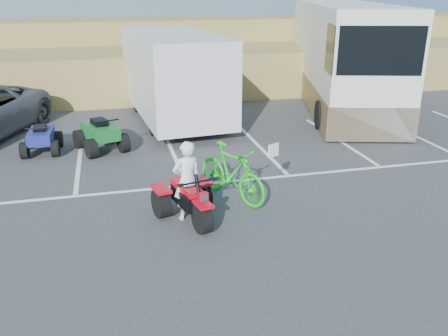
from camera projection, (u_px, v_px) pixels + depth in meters
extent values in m
plane|color=#333336|center=(207.00, 230.00, 9.68)|extent=(100.00, 100.00, 0.00)
cube|color=white|center=(79.00, 160.00, 13.61)|extent=(0.12, 5.00, 0.01)
cube|color=white|center=(173.00, 152.00, 14.21)|extent=(0.12, 5.00, 0.01)
cube|color=white|center=(259.00, 146.00, 14.81)|extent=(0.12, 5.00, 0.01)
cube|color=white|center=(338.00, 139.00, 15.42)|extent=(0.12, 5.00, 0.01)
cube|color=white|center=(411.00, 134.00, 16.02)|extent=(0.12, 5.00, 0.01)
cube|color=white|center=(187.00, 185.00, 11.85)|extent=(28.00, 0.12, 0.01)
cube|color=olive|center=(145.00, 71.00, 22.01)|extent=(40.00, 6.00, 2.00)
cube|color=olive|center=(138.00, 41.00, 24.82)|extent=(40.00, 4.00, 2.20)
imported|color=white|center=(187.00, 181.00, 9.90)|extent=(0.71, 0.55, 1.73)
imported|color=#14BF19|center=(231.00, 172.00, 10.91)|extent=(1.53, 2.22, 1.31)
cube|color=silver|center=(174.00, 73.00, 17.10)|extent=(3.26, 6.94, 2.80)
cylinder|color=black|center=(175.00, 109.00, 17.58)|extent=(2.53, 0.99, 0.79)
cube|color=silver|center=(342.00, 54.00, 19.45)|extent=(5.69, 11.42, 3.99)
cube|color=brown|center=(339.00, 89.00, 19.97)|extent=(5.74, 11.43, 1.11)
cube|color=black|center=(381.00, 51.00, 13.96)|extent=(2.46, 0.72, 1.44)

